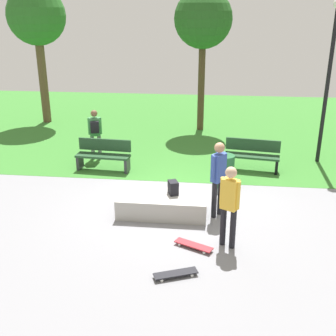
# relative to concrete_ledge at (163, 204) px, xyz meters

# --- Properties ---
(ground_plane) EXTENTS (28.00, 28.00, 0.00)m
(ground_plane) POSITION_rel_concrete_ledge_xyz_m (0.37, 0.68, -0.23)
(ground_plane) COLOR gray
(grass_lawn) EXTENTS (26.60, 12.76, 0.01)m
(grass_lawn) POSITION_rel_concrete_ledge_xyz_m (0.37, 8.30, -0.23)
(grass_lawn) COLOR #387A2D
(grass_lawn) RESTS_ON ground_plane
(concrete_ledge) EXTENTS (2.06, 0.99, 0.46)m
(concrete_ledge) POSITION_rel_concrete_ledge_xyz_m (0.00, 0.00, 0.00)
(concrete_ledge) COLOR #A8A59E
(concrete_ledge) RESTS_ON ground_plane
(backpack_on_ledge) EXTENTS (0.29, 0.33, 0.32)m
(backpack_on_ledge) POSITION_rel_concrete_ledge_xyz_m (0.24, 0.10, 0.39)
(backpack_on_ledge) COLOR black
(backpack_on_ledge) RESTS_ON concrete_ledge
(skater_performing_trick) EXTENTS (0.38, 0.33, 1.71)m
(skater_performing_trick) POSITION_rel_concrete_ledge_xyz_m (1.48, -1.28, 0.77)
(skater_performing_trick) COLOR black
(skater_performing_trick) RESTS_ON ground_plane
(skater_watching) EXTENTS (0.36, 0.38, 1.78)m
(skater_watching) POSITION_rel_concrete_ledge_xyz_m (1.26, 0.03, 0.81)
(skater_watching) COLOR black
(skater_watching) RESTS_ON ground_plane
(skateboard_by_ledge) EXTENTS (0.81, 0.52, 0.08)m
(skateboard_by_ledge) POSITION_rel_concrete_ledge_xyz_m (0.81, -1.45, -0.17)
(skateboard_by_ledge) COLOR #A5262D
(skateboard_by_ledge) RESTS_ON ground_plane
(skateboard_spare) EXTENTS (0.82, 0.49, 0.08)m
(skateboard_spare) POSITION_rel_concrete_ledge_xyz_m (0.54, -2.44, -0.17)
(skateboard_spare) COLOR black
(skateboard_spare) RESTS_ON ground_plane
(park_bench_near_lamppost) EXTENTS (1.65, 0.70, 0.91)m
(park_bench_near_lamppost) POSITION_rel_concrete_ledge_xyz_m (2.28, 3.13, 0.25)
(park_bench_near_lamppost) COLOR #1E4223
(park_bench_near_lamppost) RESTS_ON ground_plane
(park_bench_far_right) EXTENTS (1.63, 0.59, 0.91)m
(park_bench_far_right) POSITION_rel_concrete_ledge_xyz_m (-2.09, 2.66, 0.25)
(park_bench_far_right) COLOR #1E4223
(park_bench_far_right) RESTS_ON ground_plane
(tree_slender_maple) EXTENTS (2.29, 2.29, 5.42)m
(tree_slender_maple) POSITION_rel_concrete_ledge_xyz_m (-5.96, 7.96, 3.96)
(tree_slender_maple) COLOR brown
(tree_slender_maple) RESTS_ON grass_lawn
(tree_broad_elm) EXTENTS (2.15, 2.15, 5.25)m
(tree_broad_elm) POSITION_rel_concrete_ledge_xyz_m (0.59, 7.48, 3.89)
(tree_broad_elm) COLOR #4C3823
(tree_broad_elm) RESTS_ON grass_lawn
(lamp_post) EXTENTS (0.28, 0.28, 4.79)m
(lamp_post) POSITION_rel_concrete_ledge_xyz_m (4.42, 4.11, 2.63)
(lamp_post) COLOR black
(lamp_post) RESTS_ON ground_plane
(trash_bin) EXTENTS (0.53, 0.53, 0.88)m
(trash_bin) POSITION_rel_concrete_ledge_xyz_m (1.45, 1.80, 0.21)
(trash_bin) COLOR #1E592D
(trash_bin) RESTS_ON ground_plane
(pedestrian_with_backpack) EXTENTS (0.42, 0.40, 1.59)m
(pedestrian_with_backpack) POSITION_rel_concrete_ledge_xyz_m (-2.58, 3.56, 0.71)
(pedestrian_with_backpack) COLOR slate
(pedestrian_with_backpack) RESTS_ON ground_plane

